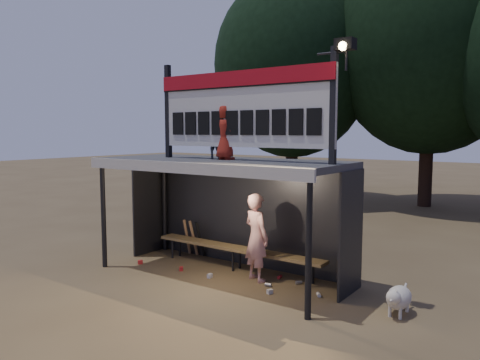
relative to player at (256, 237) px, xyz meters
The scene contains 12 objects.
ground 1.13m from the player, 163.02° to the right, with size 80.00×80.00×0.00m, color brown.
player is the anchor object (origin of this frame).
child_a 2.15m from the player, behind, with size 0.44×0.34×0.90m, color slate.
child_b 2.09m from the player, 162.16° to the right, with size 0.51×0.33×1.04m, color maroon.
dugout_shelter 1.23m from the player, behind, with size 5.10×2.08×2.32m.
scoreboard_assembly 2.50m from the player, 124.91° to the right, with size 4.10×0.27×1.99m.
bench 0.89m from the player, 155.21° to the left, with size 4.00×0.35×0.48m.
tree_left 11.82m from the player, 115.75° to the left, with size 6.46×6.46×9.27m.
tree_mid 12.48m from the player, 88.56° to the left, with size 7.22×7.22×10.36m.
dog 2.82m from the player, ahead, with size 0.36×0.81×0.49m.
bats 2.25m from the player, 164.21° to the left, with size 0.48×0.33×0.84m.
litter 0.86m from the player, 138.06° to the right, with size 4.17×1.00×0.08m.
Camera 1 is at (5.56, -7.11, 2.86)m, focal length 35.00 mm.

